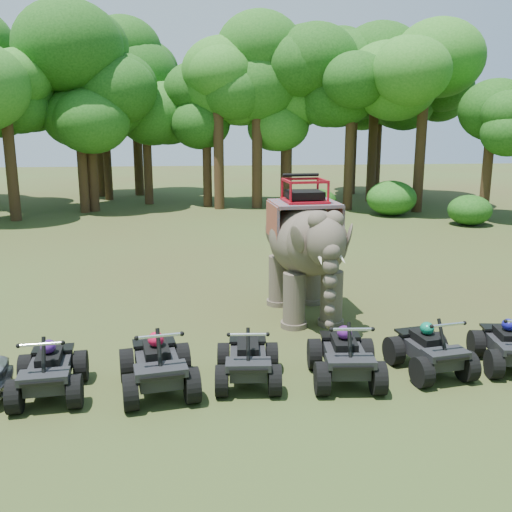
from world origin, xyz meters
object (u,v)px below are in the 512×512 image
Objects in this scene: atv_1 at (157,357)px; atv_5 at (510,339)px; elephant at (304,247)px; atv_2 at (248,353)px; atv_3 at (345,349)px; atv_4 at (430,343)px; atv_0 at (48,363)px.

atv_1 is 1.12× the size of atv_5.
atv_1 is 7.10m from atv_5.
atv_5 is at bearing -50.01° from elephant.
atv_2 is 1.88m from atv_3.
atv_4 is at bearing -6.57° from atv_1.
atv_1 reaches higher than atv_5.
atv_1 is 1.11× the size of atv_2.
elephant is 2.52× the size of atv_0.
atv_0 is 9.07m from atv_5.
atv_0 is 0.96× the size of atv_3.
atv_0 is 0.93× the size of atv_1.
atv_2 is (1.70, 0.18, -0.07)m from atv_1.
atv_5 is at bearing -3.51° from atv_0.
atv_3 is 3.52m from atv_5.
atv_1 is at bearing 173.48° from atv_4.
atv_2 is at bearing -118.96° from elephant.
atv_2 is (-1.81, -3.87, -1.19)m from elephant.
elephant is 4.38m from atv_4.
atv_5 is (7.09, 0.32, -0.07)m from atv_1.
atv_0 is 1.97m from atv_1.
atv_3 is at bearing -92.89° from elephant.
elephant is 2.61× the size of atv_5.
atv_2 reaches higher than atv_5.
atv_3 is (5.55, 0.04, 0.02)m from atv_0.
atv_5 is at bearing -7.24° from atv_4.
atv_0 is 5.55m from atv_3.
atv_0 is (-5.49, -4.02, -1.17)m from elephant.
atv_3 is (1.88, -0.11, 0.04)m from atv_2.
atv_4 is 1.72m from atv_5.
atv_3 reaches higher than atv_5.
atv_0 is at bearing -147.60° from elephant.
atv_3 is at bearing -167.37° from atv_5.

